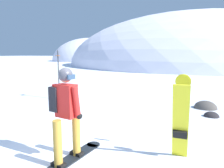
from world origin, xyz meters
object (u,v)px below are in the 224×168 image
object	(u,v)px
rock_dark	(205,108)
rock_small	(211,117)
piste_marker_near	(58,71)
spare_snowboard	(181,118)
snowboarder_main	(65,112)

from	to	relation	value
rock_dark	rock_small	world-z (taller)	rock_dark
piste_marker_near	rock_small	distance (m)	6.02
spare_snowboard	rock_small	world-z (taller)	spare_snowboard
snowboarder_main	rock_small	world-z (taller)	snowboarder_main
spare_snowboard	piste_marker_near	xyz separation A→B (m)	(-5.13, 3.45, 0.40)
spare_snowboard	piste_marker_near	size ratio (longest dim) A/B	0.75
snowboarder_main	rock_dark	xyz separation A→B (m)	(2.54, 4.96, -0.92)
piste_marker_near	rock_small	xyz separation A→B (m)	(5.89, -0.29, -1.21)
spare_snowboard	piste_marker_near	bearing A→B (deg)	146.07
snowboarder_main	spare_snowboard	bearing A→B (deg)	22.23
rock_dark	rock_small	xyz separation A→B (m)	(0.12, -1.02, 0.00)
piste_marker_near	rock_small	size ratio (longest dim) A/B	4.65
piste_marker_near	snowboarder_main	bearing A→B (deg)	-52.69
snowboarder_main	rock_dark	distance (m)	5.65
piste_marker_near	rock_dark	bearing A→B (deg)	7.16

